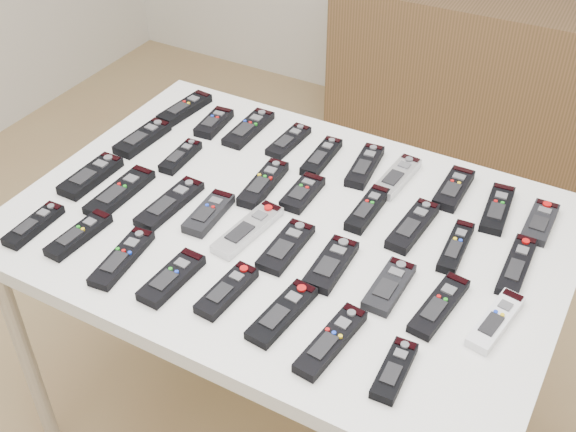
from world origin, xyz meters
The scene contains 38 objects.
table centered at (-0.01, 0.09, 0.72)m, with size 1.25×0.88×0.78m.
sideboard centered at (0.07, 1.78, 0.36)m, with size 1.44×0.38×0.72m, color #4E3A1F.
remote_0 centered at (-0.51, 0.38, 0.79)m, with size 0.05×0.18×0.02m, color black.
remote_1 centered at (-0.39, 0.35, 0.79)m, with size 0.05×0.14×0.02m, color black.
remote_2 centered at (-0.29, 0.38, 0.79)m, with size 0.06×0.19×0.02m, color black.
remote_3 centered at (-0.17, 0.38, 0.79)m, with size 0.05×0.16×0.02m, color black.
remote_4 centered at (-0.06, 0.35, 0.79)m, with size 0.05×0.17×0.02m, color black.
remote_5 centered at (0.06, 0.37, 0.79)m, with size 0.05×0.18×0.02m, color black.
remote_6 centered at (0.15, 0.36, 0.79)m, with size 0.05×0.18×0.02m, color #B7B7BC.
remote_7 centered at (0.28, 0.38, 0.79)m, with size 0.06×0.16×0.02m, color black.
remote_8 centered at (0.40, 0.36, 0.79)m, with size 0.05×0.18×0.02m, color black.
remote_9 centered at (0.50, 0.36, 0.79)m, with size 0.06×0.15×0.02m, color black.
remote_10 centered at (-0.51, 0.20, 0.79)m, with size 0.06×0.17×0.02m, color black.
remote_11 centered at (-0.38, 0.18, 0.79)m, with size 0.04×0.14×0.02m, color black.
remote_12 centered at (-0.13, 0.18, 0.79)m, with size 0.05×0.19×0.02m, color black.
remote_13 centered at (-0.03, 0.19, 0.79)m, with size 0.06×0.14×0.02m, color black.
remote_14 centered at (0.14, 0.21, 0.79)m, with size 0.04×0.17×0.02m, color black.
remote_15 centered at (0.25, 0.20, 0.79)m, with size 0.05×0.18×0.02m, color black.
remote_16 centered at (0.36, 0.18, 0.79)m, with size 0.04×0.17×0.02m, color black.
remote_17 centered at (0.49, 0.19, 0.79)m, with size 0.05×0.19×0.02m, color black.
remote_18 centered at (-0.52, 0.00, 0.79)m, with size 0.06×0.18×0.02m, color black.
remote_19 centered at (-0.41, -0.02, 0.79)m, with size 0.06×0.20×0.02m, color black.
remote_20 centered at (-0.28, 0.00, 0.79)m, with size 0.06×0.20×0.02m, color black.
remote_21 centered at (-0.18, 0.02, 0.79)m, with size 0.05×0.15×0.02m, color black.
remote_22 centered at (-0.07, 0.01, 0.79)m, with size 0.05×0.20×0.02m, color #B7B7BC.
remote_23 centered at (0.03, 0.00, 0.79)m, with size 0.06×0.17×0.02m, color black.
remote_24 centered at (0.15, 0.00, 0.79)m, with size 0.06×0.17×0.02m, color black.
remote_25 centered at (0.28, 0.00, 0.79)m, with size 0.06×0.16×0.02m, color black.
remote_26 centered at (0.39, -0.01, 0.79)m, with size 0.05×0.19×0.02m, color black.
remote_27 centered at (0.50, 0.01, 0.79)m, with size 0.05×0.17×0.02m, color silver.
remote_28 centered at (-0.50, -0.21, 0.79)m, with size 0.04×0.16×0.02m, color black.
remote_29 centered at (-0.39, -0.19, 0.79)m, with size 0.05×0.17×0.02m, color black.
remote_30 centered at (-0.26, -0.20, 0.79)m, with size 0.05×0.19×0.02m, color black.
remote_31 centered at (-0.13, -0.20, 0.79)m, with size 0.06×0.16×0.02m, color black.
remote_32 centered at (-0.01, -0.18, 0.79)m, with size 0.05×0.16×0.02m, color black.
remote_33 centered at (0.12, -0.18, 0.79)m, with size 0.05×0.18×0.02m, color black.
remote_34 centered at (0.24, -0.20, 0.79)m, with size 0.05×0.19×0.02m, color black.
remote_35 centered at (0.37, -0.20, 0.79)m, with size 0.05×0.14×0.02m, color black.
Camera 1 is at (0.62, -1.04, 1.83)m, focal length 45.00 mm.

